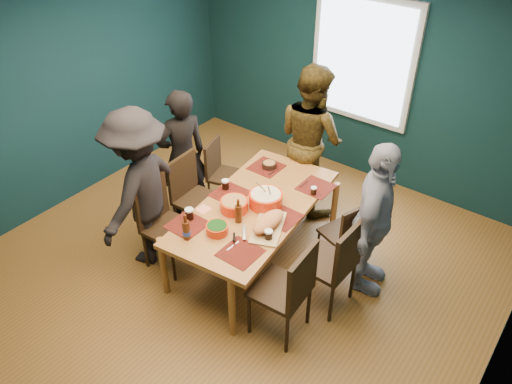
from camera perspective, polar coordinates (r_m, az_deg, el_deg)
room at (r=4.73m, az=-0.49°, el=5.22°), size 5.01×5.01×2.71m
dining_table at (r=5.04m, az=-0.13°, el=-2.16°), size 1.20×2.06×0.75m
chair_left_far at (r=6.02m, az=-4.11°, el=2.65°), size 0.48×0.48×0.86m
chair_left_mid at (r=5.56m, az=-7.45°, el=0.14°), size 0.46×0.46×0.97m
chair_left_near at (r=5.21m, az=-10.80°, el=-2.92°), size 0.48×0.48×0.98m
chair_right_far at (r=5.18m, az=10.41°, el=-4.41°), size 0.48×0.48×0.83m
chair_right_mid at (r=4.68m, az=9.19°, el=-7.65°), size 0.47×0.47×1.01m
chair_right_near at (r=4.39m, az=3.91°, el=-10.71°), size 0.49×0.49×1.02m
person_far_left at (r=5.72m, az=-8.40°, el=4.04°), size 0.57×0.69×1.61m
person_back at (r=5.86m, az=6.29°, el=6.09°), size 1.05×0.94×1.80m
person_right at (r=4.81m, az=13.31°, el=-3.20°), size 0.62×1.03×1.64m
person_near_left at (r=5.14m, az=-13.12°, el=0.32°), size 0.89×1.25×1.75m
bowl_salad at (r=4.91m, az=-2.53°, el=-1.47°), size 0.28×0.28×0.12m
bowl_dumpling at (r=4.96m, az=1.13°, el=-0.78°), size 0.34×0.34×0.32m
bowl_herbs at (r=4.65m, az=-4.47°, el=-4.18°), size 0.21×0.21×0.09m
cutting_board at (r=4.67m, az=1.39°, el=-3.57°), size 0.45×0.66×0.14m
small_bowl at (r=5.55m, az=1.52°, el=3.12°), size 0.16×0.16×0.07m
beer_bottle_a at (r=4.59m, az=-7.96°, el=-4.33°), size 0.07×0.07×0.27m
beer_bottle_b at (r=4.73m, az=-2.03°, el=-2.44°), size 0.07×0.07×0.26m
cola_glass_a at (r=4.83m, az=-7.62°, el=-2.45°), size 0.08×0.08×0.12m
cola_glass_b at (r=4.55m, az=1.45°, el=-4.92°), size 0.08×0.08×0.11m
cola_glass_c at (r=5.15m, az=6.61°, el=0.17°), size 0.06×0.06×0.09m
cola_glass_d at (r=5.20m, az=-3.51°, el=0.90°), size 0.08×0.08×0.11m
napkin_a at (r=4.86m, az=3.45°, el=-2.78°), size 0.17×0.17×0.00m
napkin_b at (r=4.97m, az=-6.05°, el=-1.98°), size 0.13×0.13×0.00m
napkin_c at (r=4.46m, az=-2.20°, el=-6.94°), size 0.16×0.16×0.00m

